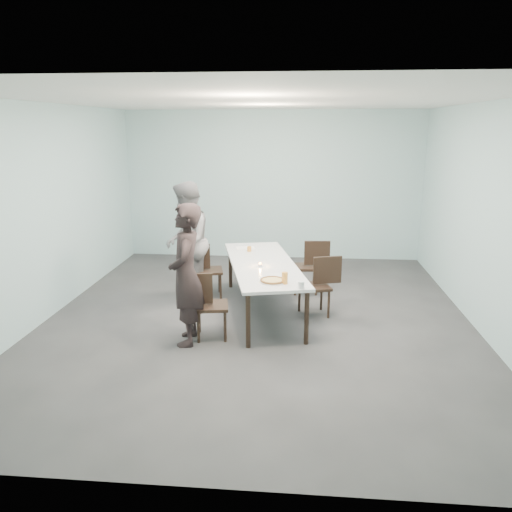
# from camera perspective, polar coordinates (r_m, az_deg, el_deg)

# --- Properties ---
(ground) EXTENTS (7.00, 7.00, 0.00)m
(ground) POSITION_cam_1_polar(r_m,az_deg,el_deg) (7.23, 0.20, -7.12)
(ground) COLOR #333335
(ground) RESTS_ON ground
(room_shell) EXTENTS (6.02, 7.02, 3.01)m
(room_shell) POSITION_cam_1_polar(r_m,az_deg,el_deg) (6.75, 0.22, 9.06)
(room_shell) COLOR #A6CCD1
(room_shell) RESTS_ON ground
(table) EXTENTS (1.47, 2.74, 0.75)m
(table) POSITION_cam_1_polar(r_m,az_deg,el_deg) (7.28, 0.78, -1.21)
(table) COLOR white
(table) RESTS_ON ground
(chair_near_left) EXTENTS (0.64, 0.48, 0.87)m
(chair_near_left) POSITION_cam_1_polar(r_m,az_deg,el_deg) (6.47, -5.83, -5.12)
(chair_near_left) COLOR black
(chair_near_left) RESTS_ON ground
(chair_far_left) EXTENTS (0.65, 0.50, 0.87)m
(chair_far_left) POSITION_cam_1_polar(r_m,az_deg,el_deg) (8.02, -5.97, -1.21)
(chair_far_left) COLOR black
(chair_far_left) RESTS_ON ground
(chair_near_right) EXTENTS (0.65, 0.52, 0.87)m
(chair_near_right) POSITION_cam_1_polar(r_m,az_deg,el_deg) (7.27, 7.29, -2.92)
(chair_near_right) COLOR black
(chair_near_right) RESTS_ON ground
(chair_far_right) EXTENTS (0.63, 0.45, 0.87)m
(chair_far_right) POSITION_cam_1_polar(r_m,az_deg,el_deg) (8.24, 6.20, -0.78)
(chair_far_right) COLOR black
(chair_far_right) RESTS_ON ground
(diner_near) EXTENTS (0.50, 0.70, 1.79)m
(diner_near) POSITION_cam_1_polar(r_m,az_deg,el_deg) (6.24, -7.99, -2.15)
(diner_near) COLOR black
(diner_near) RESTS_ON ground
(diner_far) EXTENTS (0.76, 0.95, 1.86)m
(diner_far) POSITION_cam_1_polar(r_m,az_deg,el_deg) (7.89, -7.94, 1.68)
(diner_far) COLOR slate
(diner_far) RESTS_ON ground
(pizza) EXTENTS (0.34, 0.34, 0.04)m
(pizza) POSITION_cam_1_polar(r_m,az_deg,el_deg) (6.37, 1.90, -2.82)
(pizza) COLOR white
(pizza) RESTS_ON table
(side_plate) EXTENTS (0.18, 0.18, 0.01)m
(side_plate) POSITION_cam_1_polar(r_m,az_deg,el_deg) (6.64, 2.37, -2.22)
(side_plate) COLOR white
(side_plate) RESTS_ON table
(beer_glass) EXTENTS (0.08, 0.08, 0.15)m
(beer_glass) POSITION_cam_1_polar(r_m,az_deg,el_deg) (6.29, 3.31, -2.54)
(beer_glass) COLOR orange
(beer_glass) RESTS_ON table
(water_tumbler) EXTENTS (0.08, 0.08, 0.09)m
(water_tumbler) POSITION_cam_1_polar(r_m,az_deg,el_deg) (6.13, 5.18, -3.32)
(water_tumbler) COLOR silver
(water_tumbler) RESTS_ON table
(tealight) EXTENTS (0.06, 0.06, 0.05)m
(tealight) POSITION_cam_1_polar(r_m,az_deg,el_deg) (7.07, 0.48, -1.04)
(tealight) COLOR silver
(tealight) RESTS_ON table
(amber_tumbler) EXTENTS (0.07, 0.07, 0.08)m
(amber_tumbler) POSITION_cam_1_polar(r_m,az_deg,el_deg) (7.91, -0.78, 0.82)
(amber_tumbler) COLOR orange
(amber_tumbler) RESTS_ON table
(menu) EXTENTS (0.34, 0.28, 0.01)m
(menu) POSITION_cam_1_polar(r_m,az_deg,el_deg) (8.13, -1.22, 0.93)
(menu) COLOR silver
(menu) RESTS_ON table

